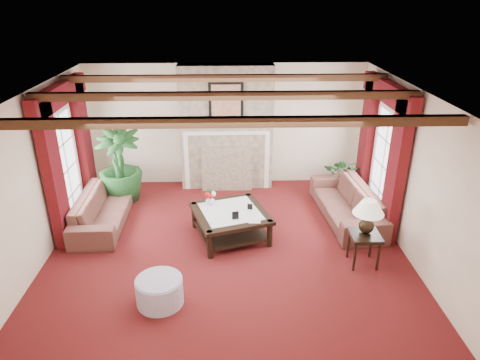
{
  "coord_description": "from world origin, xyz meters",
  "views": [
    {
      "loc": [
        0.03,
        -6.37,
        4.09
      ],
      "look_at": [
        0.23,
        0.4,
        1.07
      ],
      "focal_mm": 32.0,
      "sensor_mm": 36.0,
      "label": 1
    }
  ],
  "objects_px": {
    "potted_palm": "(121,181)",
    "ottoman": "(160,291)",
    "sofa_left": "(103,204)",
    "coffee_table": "(231,224)",
    "sofa_right": "(347,198)",
    "side_table": "(363,249)"
  },
  "relations": [
    {
      "from": "potted_palm",
      "to": "ottoman",
      "type": "bearing_deg",
      "value": -69.37
    },
    {
      "from": "sofa_left",
      "to": "potted_palm",
      "type": "distance_m",
      "value": 0.99
    },
    {
      "from": "coffee_table",
      "to": "sofa_right",
      "type": "bearing_deg",
      "value": -2.47
    },
    {
      "from": "ottoman",
      "to": "coffee_table",
      "type": "bearing_deg",
      "value": 60.05
    },
    {
      "from": "sofa_left",
      "to": "side_table",
      "type": "bearing_deg",
      "value": -109.16
    },
    {
      "from": "ottoman",
      "to": "sofa_left",
      "type": "bearing_deg",
      "value": 120.77
    },
    {
      "from": "potted_palm",
      "to": "sofa_right",
      "type": "bearing_deg",
      "value": -11.39
    },
    {
      "from": "sofa_right",
      "to": "coffee_table",
      "type": "relative_size",
      "value": 1.85
    },
    {
      "from": "potted_palm",
      "to": "ottoman",
      "type": "xyz_separation_m",
      "value": [
        1.24,
        -3.3,
        -0.26
      ]
    },
    {
      "from": "sofa_right",
      "to": "ottoman",
      "type": "xyz_separation_m",
      "value": [
        -3.27,
        -2.39,
        -0.24
      ]
    },
    {
      "from": "side_table",
      "to": "sofa_right",
      "type": "bearing_deg",
      "value": 85.41
    },
    {
      "from": "potted_palm",
      "to": "coffee_table",
      "type": "bearing_deg",
      "value": -33.95
    },
    {
      "from": "coffee_table",
      "to": "side_table",
      "type": "bearing_deg",
      "value": -40.83
    },
    {
      "from": "coffee_table",
      "to": "ottoman",
      "type": "distance_m",
      "value": 2.05
    },
    {
      "from": "potted_palm",
      "to": "coffee_table",
      "type": "height_order",
      "value": "potted_palm"
    },
    {
      "from": "sofa_left",
      "to": "coffee_table",
      "type": "relative_size",
      "value": 1.72
    },
    {
      "from": "sofa_right",
      "to": "potted_palm",
      "type": "xyz_separation_m",
      "value": [
        -4.52,
        0.91,
        0.02
      ]
    },
    {
      "from": "sofa_right",
      "to": "ottoman",
      "type": "distance_m",
      "value": 4.06
    },
    {
      "from": "potted_palm",
      "to": "sofa_left",
      "type": "bearing_deg",
      "value": -98.19
    },
    {
      "from": "coffee_table",
      "to": "ottoman",
      "type": "relative_size",
      "value": 1.84
    },
    {
      "from": "sofa_left",
      "to": "coffee_table",
      "type": "xyz_separation_m",
      "value": [
        2.4,
        -0.55,
        -0.16
      ]
    },
    {
      "from": "ottoman",
      "to": "sofa_right",
      "type": "bearing_deg",
      "value": 36.08
    }
  ]
}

